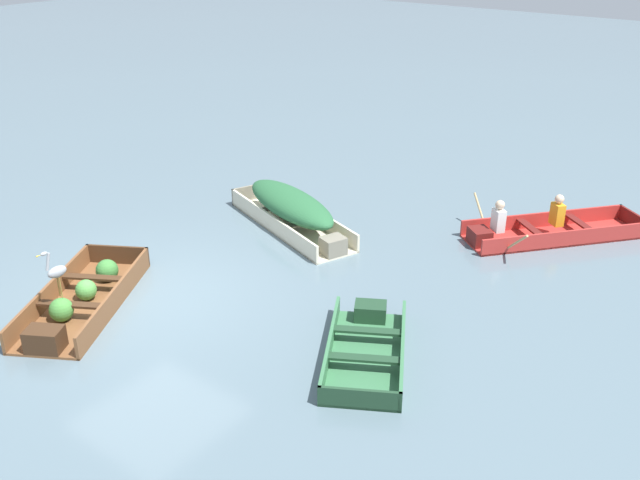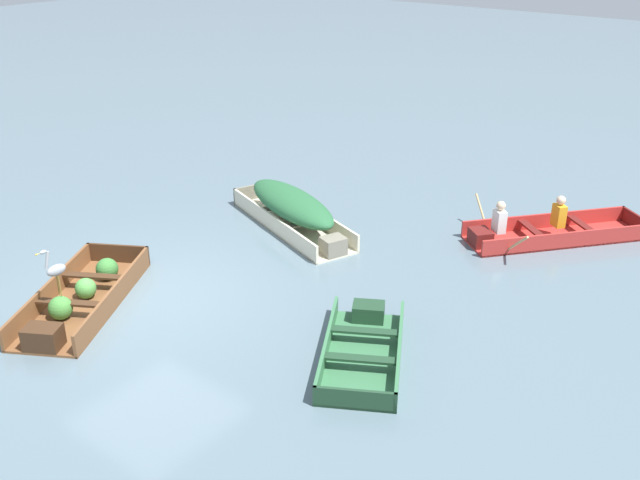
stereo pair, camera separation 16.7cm
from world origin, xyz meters
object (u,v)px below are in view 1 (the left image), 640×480
object	(u,v)px
skiff_cream_near_moored	(291,208)
rowboat_red_with_crew	(545,230)
heron_on_dinghy	(56,271)
dinghy_wooden_brown_foreground	(82,299)
skiff_green_mid_moored	(366,347)

from	to	relation	value
skiff_cream_near_moored	rowboat_red_with_crew	distance (m)	5.08
skiff_cream_near_moored	heron_on_dinghy	distance (m)	5.08
dinghy_wooden_brown_foreground	skiff_cream_near_moored	xyz separation A→B (m)	(0.69, 4.60, 0.28)
skiff_green_mid_moored	rowboat_red_with_crew	world-z (taller)	rowboat_red_with_crew
dinghy_wooden_brown_foreground	skiff_green_mid_moored	size ratio (longest dim) A/B	1.22
heron_on_dinghy	skiff_cream_near_moored	bearing A→B (deg)	83.50
dinghy_wooden_brown_foreground	skiff_cream_near_moored	distance (m)	4.65
skiff_cream_near_moored	heron_on_dinghy	size ratio (longest dim) A/B	4.32
rowboat_red_with_crew	skiff_cream_near_moored	bearing A→B (deg)	-148.96
dinghy_wooden_brown_foreground	heron_on_dinghy	size ratio (longest dim) A/B	3.85
skiff_cream_near_moored	skiff_green_mid_moored	world-z (taller)	skiff_cream_near_moored
skiff_green_mid_moored	heron_on_dinghy	world-z (taller)	heron_on_dinghy
skiff_cream_near_moored	rowboat_red_with_crew	bearing A→B (deg)	31.04
skiff_cream_near_moored	heron_on_dinghy	xyz separation A→B (m)	(-0.57, -5.03, 0.45)
rowboat_red_with_crew	heron_on_dinghy	distance (m)	9.12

